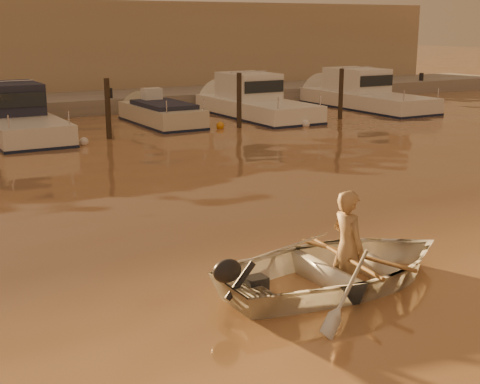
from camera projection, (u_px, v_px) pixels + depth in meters
ground_plane at (404, 262)px, 10.79m from camera, size 160.00×160.00×0.00m
dinghy at (341, 267)px, 9.79m from camera, size 3.84×2.76×0.79m
person at (348, 247)px, 9.77m from camera, size 0.42×0.63×1.72m
outboard_motor at (254, 286)px, 9.06m from camera, size 0.90×0.41×0.70m
oar_port at (355, 255)px, 9.88m from camera, size 0.51×2.06×0.13m
oar_starboard at (345, 257)px, 9.78m from camera, size 0.41×2.08×0.13m
moored_boat_2 at (17, 117)px, 22.80m from camera, size 2.24×7.51×1.75m
moored_boat_3 at (162, 118)px, 25.47m from camera, size 1.80×5.31×0.95m
moored_boat_4 at (256, 102)px, 27.41m from camera, size 2.38×7.28×1.75m
moored_boat_5 at (366, 94)px, 30.21m from camera, size 2.38×7.94×1.75m
piling_2 at (108, 112)px, 22.09m from camera, size 0.18×0.18×2.20m
piling_3 at (239, 103)px, 24.50m from camera, size 0.18×0.18×2.20m
piling_4 at (341, 96)px, 26.76m from camera, size 0.18×0.18×2.20m
fender_c at (84, 142)px, 21.13m from camera, size 0.30×0.30×0.30m
fender_d at (220, 126)px, 24.48m from camera, size 0.30×0.30×0.30m
fender_e at (306, 124)px, 24.87m from camera, size 0.30×0.30×0.30m
quay at (55, 109)px, 28.84m from camera, size 52.00×4.00×1.00m
waterfront_building at (22, 51)px, 32.92m from camera, size 46.00×7.00×4.80m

